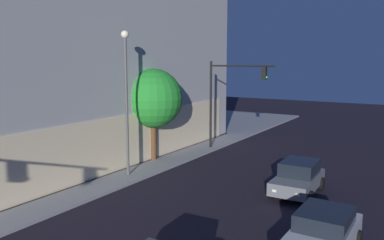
{
  "coord_description": "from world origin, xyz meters",
  "views": [
    {
      "loc": [
        -7.61,
        -7.55,
        6.79
      ],
      "look_at": [
        9.67,
        3.04,
        3.74
      ],
      "focal_mm": 37.18,
      "sensor_mm": 36.0,
      "label": 1
    }
  ],
  "objects_px": {
    "car_silver": "(322,233)",
    "traffic_light_far_corner": "(229,90)",
    "sidewalk_tree": "(153,98)",
    "car_grey": "(298,177)",
    "street_lamp_sidewalk": "(126,86)"
  },
  "relations": [
    {
      "from": "car_silver",
      "to": "traffic_light_far_corner",
      "type": "bearing_deg",
      "value": 37.91
    },
    {
      "from": "traffic_light_far_corner",
      "to": "sidewalk_tree",
      "type": "bearing_deg",
      "value": 150.63
    },
    {
      "from": "traffic_light_far_corner",
      "to": "car_grey",
      "type": "distance_m",
      "value": 10.73
    },
    {
      "from": "traffic_light_far_corner",
      "to": "street_lamp_sidewalk",
      "type": "bearing_deg",
      "value": 167.63
    },
    {
      "from": "street_lamp_sidewalk",
      "to": "car_silver",
      "type": "bearing_deg",
      "value": -107.01
    },
    {
      "from": "traffic_light_far_corner",
      "to": "car_silver",
      "type": "height_order",
      "value": "traffic_light_far_corner"
    },
    {
      "from": "sidewalk_tree",
      "to": "car_grey",
      "type": "height_order",
      "value": "sidewalk_tree"
    },
    {
      "from": "street_lamp_sidewalk",
      "to": "car_grey",
      "type": "distance_m",
      "value": 10.62
    },
    {
      "from": "sidewalk_tree",
      "to": "car_grey",
      "type": "bearing_deg",
      "value": -98.28
    },
    {
      "from": "traffic_light_far_corner",
      "to": "car_silver",
      "type": "xyz_separation_m",
      "value": [
        -12.83,
        -9.99,
        -3.84
      ]
    },
    {
      "from": "car_grey",
      "to": "car_silver",
      "type": "bearing_deg",
      "value": -156.11
    },
    {
      "from": "street_lamp_sidewalk",
      "to": "car_grey",
      "type": "height_order",
      "value": "street_lamp_sidewalk"
    },
    {
      "from": "sidewalk_tree",
      "to": "car_silver",
      "type": "distance_m",
      "value": 15.41
    },
    {
      "from": "street_lamp_sidewalk",
      "to": "car_grey",
      "type": "xyz_separation_m",
      "value": [
        2.31,
        -9.36,
        -4.46
      ]
    },
    {
      "from": "car_silver",
      "to": "street_lamp_sidewalk",
      "type": "bearing_deg",
      "value": 72.99
    }
  ]
}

